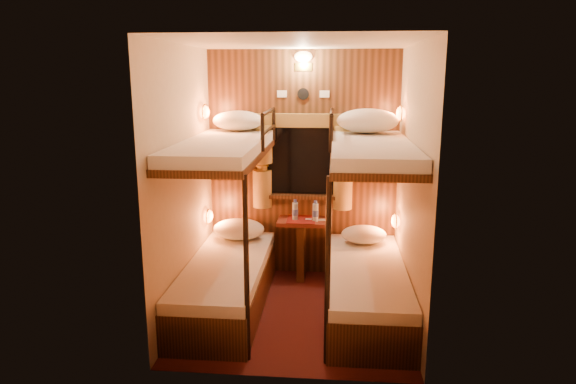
# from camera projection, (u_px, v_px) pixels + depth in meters

# --- Properties ---
(floor) EXTENTS (2.10, 2.10, 0.00)m
(floor) POSITION_uv_depth(u_px,v_px,m) (295.00, 312.00, 4.74)
(floor) COLOR #39130F
(floor) RESTS_ON ground
(ceiling) EXTENTS (2.10, 2.10, 0.00)m
(ceiling) POSITION_uv_depth(u_px,v_px,m) (296.00, 42.00, 4.20)
(ceiling) COLOR silver
(ceiling) RESTS_ON wall_back
(wall_back) EXTENTS (2.40, 0.00, 2.40)m
(wall_back) POSITION_uv_depth(u_px,v_px,m) (303.00, 165.00, 5.49)
(wall_back) COLOR #C6B293
(wall_back) RESTS_ON floor
(wall_front) EXTENTS (2.40, 0.00, 2.40)m
(wall_front) POSITION_uv_depth(u_px,v_px,m) (284.00, 218.00, 3.45)
(wall_front) COLOR #C6B293
(wall_front) RESTS_ON floor
(wall_left) EXTENTS (0.00, 2.40, 2.40)m
(wall_left) POSITION_uv_depth(u_px,v_px,m) (183.00, 183.00, 4.56)
(wall_left) COLOR #C6B293
(wall_left) RESTS_ON floor
(wall_right) EXTENTS (0.00, 2.40, 2.40)m
(wall_right) POSITION_uv_depth(u_px,v_px,m) (412.00, 188.00, 4.38)
(wall_right) COLOR #C6B293
(wall_right) RESTS_ON floor
(back_panel) EXTENTS (2.00, 0.03, 2.40)m
(back_panel) POSITION_uv_depth(u_px,v_px,m) (303.00, 165.00, 5.47)
(back_panel) COLOR #311D0D
(back_panel) RESTS_ON floor
(bunk_left) EXTENTS (0.72, 1.90, 1.82)m
(bunk_left) POSITION_uv_depth(u_px,v_px,m) (226.00, 250.00, 4.73)
(bunk_left) COLOR #311D0D
(bunk_left) RESTS_ON floor
(bunk_right) EXTENTS (0.72, 1.90, 1.82)m
(bunk_right) POSITION_uv_depth(u_px,v_px,m) (367.00, 255.00, 4.62)
(bunk_right) COLOR #311D0D
(bunk_right) RESTS_ON floor
(window) EXTENTS (1.00, 0.12, 0.79)m
(window) POSITION_uv_depth(u_px,v_px,m) (303.00, 168.00, 5.45)
(window) COLOR black
(window) RESTS_ON back_panel
(curtains) EXTENTS (1.10, 0.22, 1.00)m
(curtains) POSITION_uv_depth(u_px,v_px,m) (302.00, 160.00, 5.40)
(curtains) COLOR olive
(curtains) RESTS_ON back_panel
(back_fixtures) EXTENTS (0.54, 0.09, 0.48)m
(back_fixtures) POSITION_uv_depth(u_px,v_px,m) (303.00, 64.00, 5.21)
(back_fixtures) COLOR black
(back_fixtures) RESTS_ON back_panel
(reading_lamps) EXTENTS (2.00, 0.20, 1.25)m
(reading_lamps) POSITION_uv_depth(u_px,v_px,m) (301.00, 167.00, 5.14)
(reading_lamps) COLOR orange
(reading_lamps) RESTS_ON wall_left
(table) EXTENTS (0.50, 0.34, 0.66)m
(table) POSITION_uv_depth(u_px,v_px,m) (301.00, 241.00, 5.47)
(table) COLOR #522112
(table) RESTS_ON floor
(bottle_left) EXTENTS (0.06, 0.06, 0.22)m
(bottle_left) POSITION_uv_depth(u_px,v_px,m) (295.00, 211.00, 5.38)
(bottle_left) COLOR #99BFE5
(bottle_left) RESTS_ON table
(bottle_right) EXTENTS (0.06, 0.06, 0.22)m
(bottle_right) POSITION_uv_depth(u_px,v_px,m) (315.00, 212.00, 5.34)
(bottle_right) COLOR #99BFE5
(bottle_right) RESTS_ON table
(sachet_a) EXTENTS (0.09, 0.07, 0.01)m
(sachet_a) POSITION_uv_depth(u_px,v_px,m) (321.00, 220.00, 5.39)
(sachet_a) COLOR silver
(sachet_a) RESTS_ON table
(sachet_b) EXTENTS (0.07, 0.06, 0.01)m
(sachet_b) POSITION_uv_depth(u_px,v_px,m) (309.00, 219.00, 5.42)
(sachet_b) COLOR silver
(sachet_b) RESTS_ON table
(pillow_lower_left) EXTENTS (0.54, 0.39, 0.21)m
(pillow_lower_left) POSITION_uv_depth(u_px,v_px,m) (239.00, 229.00, 5.37)
(pillow_lower_left) COLOR white
(pillow_lower_left) RESTS_ON bunk_left
(pillow_lower_right) EXTENTS (0.46, 0.33, 0.18)m
(pillow_lower_right) POSITION_uv_depth(u_px,v_px,m) (364.00, 234.00, 5.25)
(pillow_lower_right) COLOR white
(pillow_lower_right) RESTS_ON bunk_right
(pillow_upper_left) EXTENTS (0.52, 0.37, 0.20)m
(pillow_upper_left) POSITION_uv_depth(u_px,v_px,m) (238.00, 121.00, 5.21)
(pillow_upper_left) COLOR white
(pillow_upper_left) RESTS_ON bunk_left
(pillow_upper_right) EXTENTS (0.60, 0.43, 0.24)m
(pillow_upper_right) POSITION_uv_depth(u_px,v_px,m) (368.00, 121.00, 4.99)
(pillow_upper_right) COLOR white
(pillow_upper_right) RESTS_ON bunk_right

